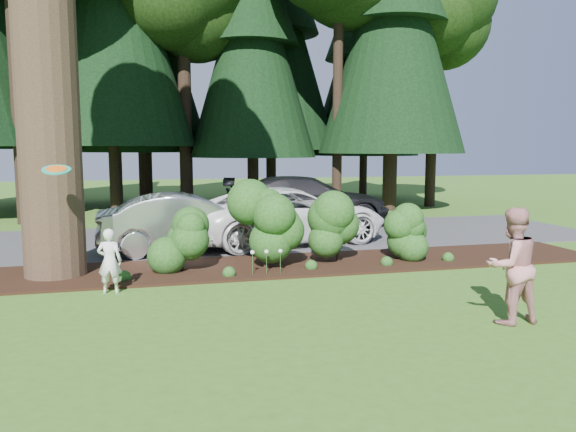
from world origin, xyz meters
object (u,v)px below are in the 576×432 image
(car_dark_suv, at_px, (306,200))
(adult, at_px, (512,266))
(car_silver_wagon, at_px, (189,223))
(car_white_suv, at_px, (289,215))
(child, at_px, (110,261))
(frisbee, at_px, (56,170))

(car_dark_suv, bearing_deg, adult, -170.90)
(car_silver_wagon, xyz_separation_m, car_white_suv, (2.84, 0.72, 0.03))
(car_white_suv, bearing_deg, adult, 179.23)
(car_silver_wagon, bearing_deg, adult, -151.41)
(car_silver_wagon, xyz_separation_m, child, (-1.73, -3.76, -0.17))
(car_dark_suv, xyz_separation_m, child, (-6.11, -8.07, -0.26))
(child, distance_m, frisbee, 1.93)
(car_white_suv, xyz_separation_m, child, (-4.57, -4.48, -0.20))
(adult, distance_m, frisbee, 8.02)
(adult, xyz_separation_m, frisbee, (-6.98, 3.68, 1.40))
(car_silver_wagon, distance_m, car_dark_suv, 6.14)
(car_silver_wagon, distance_m, child, 4.15)
(adult, bearing_deg, car_silver_wagon, -61.71)
(car_dark_suv, xyz_separation_m, adult, (-0.01, -11.44, 0.03))
(car_silver_wagon, xyz_separation_m, adult, (4.37, -7.13, 0.12))
(adult, bearing_deg, frisbee, -31.02)
(car_dark_suv, height_order, child, car_dark_suv)
(adult, bearing_deg, child, -32.10)
(car_dark_suv, bearing_deg, car_white_suv, 165.97)
(car_silver_wagon, height_order, car_dark_suv, car_dark_suv)
(car_silver_wagon, relative_size, child, 3.73)
(car_white_suv, height_order, car_dark_suv, car_dark_suv)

